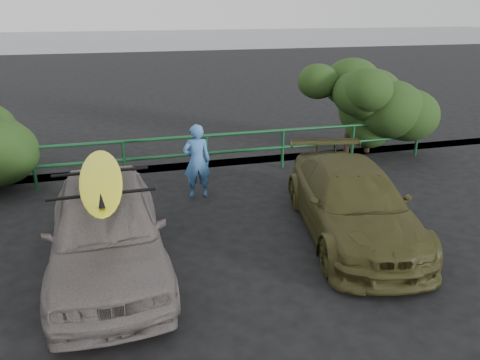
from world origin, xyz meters
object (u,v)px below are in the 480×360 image
at_px(olive_vehicle, 352,202).
at_px(sedan, 106,228).
at_px(surfboard, 101,178).
at_px(guardrail, 166,158).
at_px(man, 197,161).

bearing_deg(olive_vehicle, sedan, -167.42).
distance_m(olive_vehicle, surfboard, 4.40).
xyz_separation_m(guardrail, surfboard, (-1.41, -4.05, 1.05)).
xyz_separation_m(olive_vehicle, man, (-2.39, 2.53, 0.18)).
height_order(sedan, olive_vehicle, sedan).
distance_m(sedan, olive_vehicle, 4.31).
bearing_deg(man, olive_vehicle, 136.68).
distance_m(guardrail, man, 1.50).
bearing_deg(olive_vehicle, guardrail, 137.20).
bearing_deg(sedan, olive_vehicle, 0.67).
relative_size(sedan, olive_vehicle, 0.98).
height_order(olive_vehicle, surfboard, surfboard).
xyz_separation_m(sedan, olive_vehicle, (4.30, 0.14, -0.10)).
height_order(guardrail, sedan, sedan).
relative_size(man, surfboard, 0.55).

